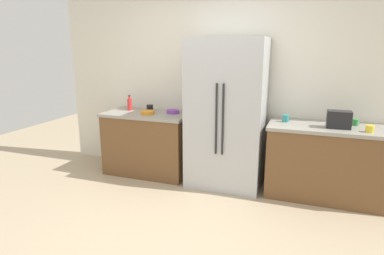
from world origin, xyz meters
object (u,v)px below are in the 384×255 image
cup_a (286,118)px  bowl_a (173,112)px  cup_d (355,122)px  bowl_b (148,112)px  cup_b (370,129)px  refrigerator (227,114)px  bottle_a (130,104)px  toaster (339,119)px  cup_c (150,108)px

cup_a → bowl_a: cup_a is taller
cup_d → bowl_b: cup_d is taller
bowl_b → cup_b: bearing=-1.4°
bowl_b → refrigerator: bearing=3.6°
bottle_a → bowl_a: bottle_a is taller
bottle_a → cup_d: bearing=1.0°
toaster → cup_b: (0.31, -0.09, -0.06)m
toaster → refrigerator: bearing=177.9°
cup_c → cup_d: cup_c is taller
refrigerator → toaster: refrigerator is taller
cup_d → cup_c: bearing=-179.8°
refrigerator → cup_d: bearing=5.9°
toaster → cup_a: (-0.59, 0.13, -0.06)m
cup_d → bowl_a: size_ratio=0.43×
cup_d → bowl_a: bearing=-178.7°
bottle_a → cup_a: (2.20, -0.02, -0.05)m
bottle_a → bowl_b: bearing=-24.7°
bowl_b → cup_a: bearing=4.7°
cup_a → bowl_b: (-1.82, -0.15, -0.02)m
cup_b → bowl_b: cup_b is taller
cup_a → cup_c: size_ratio=0.92×
toaster → cup_b: 0.33m
cup_c → cup_d: (2.68, 0.01, -0.01)m
cup_b → refrigerator: bearing=175.1°
toaster → bottle_a: bottle_a is taller
refrigerator → cup_b: refrigerator is taller
cup_b → cup_c: size_ratio=0.89×
cup_a → cup_c: bearing=178.0°
toaster → bowl_b: toaster is taller
cup_b → cup_d: size_ratio=1.11×
refrigerator → cup_b: size_ratio=22.62×
refrigerator → bowl_a: size_ratio=10.95×
toaster → bowl_a: size_ratio=1.50×
bowl_a → cup_a: bearing=-0.9°
refrigerator → bowl_b: (-1.09, -0.07, -0.04)m
refrigerator → cup_d: 1.52m
cup_b → cup_c: cup_c is taller
refrigerator → toaster: bearing=-2.1°
refrigerator → toaster: (1.31, -0.05, 0.04)m
bottle_a → cup_d: 2.98m
bowl_b → bowl_a: bearing=29.7°
toaster → cup_a: bearing=167.6°
cup_b → bowl_b: (-2.71, 0.07, -0.01)m
refrigerator → bowl_a: bearing=172.5°
refrigerator → cup_c: refrigerator is taller
bottle_a → cup_a: 2.20m
bottle_a → cup_a: size_ratio=2.57×
cup_a → cup_b: bearing=-13.7°
toaster → cup_a: size_ratio=3.00×
toaster → cup_d: size_ratio=3.46×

